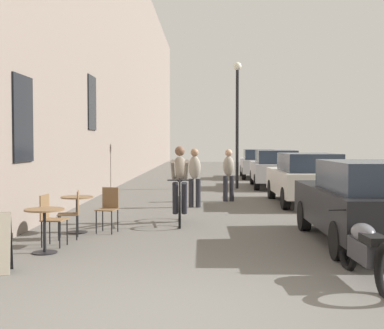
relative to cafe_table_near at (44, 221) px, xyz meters
name	(u,v)px	position (x,y,z in m)	size (l,w,h in m)	color
ground_plane	(167,314)	(2.20, -2.99, -0.52)	(88.00, 88.00, 0.00)	#5B5954
building_facade_left	(100,38)	(-1.25, 11.01, 5.07)	(0.54, 68.00, 11.19)	gray
cafe_table_near	(44,221)	(0.00, 0.00, 0.00)	(0.64, 0.64, 0.72)	black
cafe_chair_near_toward_street	(50,216)	(-0.08, 0.58, 0.00)	(0.43, 0.43, 0.89)	black
cafe_table_mid	(77,207)	(0.05, 1.96, 0.00)	(0.64, 0.64, 0.72)	black
cafe_chair_mid_toward_street	(109,206)	(0.67, 2.03, 0.00)	(0.45, 0.45, 0.89)	black
cafe_chair_mid_toward_wall	(72,211)	(0.13, 1.29, 0.00)	(0.44, 0.44, 0.89)	black
cyclist_on_bicycle	(180,187)	(2.03, 3.25, 0.29)	(0.52, 1.76, 1.74)	black
pedestrian_near	(195,174)	(2.30, 6.15, 0.39)	(0.34, 0.24, 1.63)	#26262D
pedestrian_mid	(229,172)	(3.30, 7.70, 0.37)	(0.38, 0.30, 1.59)	#26262D
street_lamp	(237,109)	(3.83, 12.22, 2.59)	(0.32, 0.32, 4.90)	black
parked_car_nearest	(366,201)	(5.41, 0.85, 0.25)	(1.78, 4.17, 1.48)	black
parked_car_second	(306,178)	(5.51, 6.99, 0.25)	(1.81, 4.20, 1.49)	beige
parked_car_third	(275,168)	(5.35, 12.74, 0.25)	(1.88, 4.25, 1.49)	#B7B7BC
parked_car_fourth	(258,163)	(5.25, 18.37, 0.23)	(1.84, 4.14, 1.45)	#B7B7BC
parked_motorcycle	(366,251)	(4.66, -1.67, -0.12)	(0.62, 2.15, 0.92)	black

